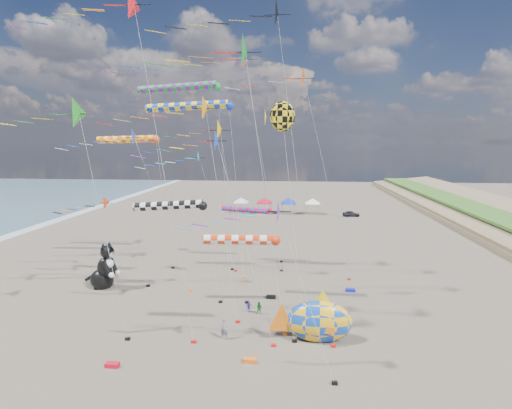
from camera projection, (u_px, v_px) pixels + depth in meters
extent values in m
plane|color=brown|center=(210.00, 382.00, 24.99)|extent=(260.00, 260.00, 0.00)
cone|color=black|center=(286.00, 12.00, 33.47)|extent=(2.31, 2.48, 2.55)
cylinder|color=#B2B2B2|center=(300.00, 165.00, 35.32)|extent=(2.77, 0.02, 25.63)
cube|color=black|center=(312.00, 302.00, 37.16)|extent=(0.36, 0.24, 0.20)
cone|color=purple|center=(301.00, 213.00, 23.24)|extent=(1.57, 1.68, 1.73)
cylinder|color=#B2B2B2|center=(318.00, 301.00, 23.96)|extent=(2.28, 0.02, 10.77)
cube|color=black|center=(335.00, 383.00, 24.68)|extent=(0.36, 0.24, 0.20)
cone|color=blue|center=(234.00, 140.00, 27.22)|extent=(1.52, 1.63, 1.68)
cylinder|color=#B2B2B2|center=(255.00, 247.00, 28.25)|extent=(2.83, 0.02, 14.99)
cube|color=black|center=(274.00, 345.00, 29.27)|extent=(0.36, 0.24, 0.20)
cone|color=#08A8B4|center=(214.00, 157.00, 44.47)|extent=(1.57, 1.68, 1.73)
cylinder|color=#B2B2B2|center=(225.00, 216.00, 45.38)|extent=(2.34, 0.02, 13.16)
cube|color=black|center=(236.00, 271.00, 46.27)|extent=(0.36, 0.24, 0.20)
cone|color=red|center=(121.00, 204.00, 40.34)|extent=(1.44, 1.55, 1.59)
cylinder|color=#B2B2B2|center=(135.00, 246.00, 40.89)|extent=(2.53, 0.02, 8.69)
cube|color=black|center=(148.00, 286.00, 41.43)|extent=(0.36, 0.24, 0.20)
cone|color=#E02048|center=(253.00, 59.00, 42.97)|extent=(2.96, 3.17, 3.27)
cylinder|color=#B2B2B2|center=(268.00, 169.00, 44.66)|extent=(3.29, 0.02, 23.75)
cube|color=black|center=(281.00, 270.00, 46.33)|extent=(0.36, 0.24, 0.20)
cone|color=#C54812|center=(319.00, 78.00, 40.45)|extent=(2.34, 2.51, 2.58)
cylinder|color=#B2B2B2|center=(334.00, 183.00, 41.92)|extent=(3.79, 0.02, 21.29)
cube|color=black|center=(349.00, 279.00, 43.37)|extent=(0.36, 0.24, 0.20)
cone|color=green|center=(92.00, 114.00, 27.79)|extent=(2.15, 2.30, 2.37)
cylinder|color=#B2B2B2|center=(110.00, 232.00, 29.01)|extent=(1.76, 0.02, 16.82)
cube|color=black|center=(128.00, 339.00, 30.21)|extent=(0.36, 0.24, 0.20)
cone|color=red|center=(135.00, 2.00, 26.43)|extent=(2.42, 2.59, 2.67)
cylinder|color=#B2B2B2|center=(166.00, 183.00, 28.13)|extent=(3.42, 0.02, 24.01)
cube|color=black|center=(194.00, 341.00, 29.81)|extent=(0.36, 0.24, 0.20)
cone|color=blue|center=(147.00, 137.00, 38.14)|extent=(1.73, 1.85, 1.90)
cylinder|color=#B2B2B2|center=(170.00, 216.00, 39.15)|extent=(4.00, 0.02, 15.37)
cube|color=black|center=(191.00, 290.00, 40.14)|extent=(0.36, 0.24, 0.20)
cone|color=yellow|center=(228.00, 130.00, 41.65)|extent=(2.22, 2.38, 2.45)
cylinder|color=#B2B2B2|center=(236.00, 206.00, 42.82)|extent=(1.64, 0.02, 16.12)
cube|color=black|center=(244.00, 277.00, 43.97)|extent=(0.36, 0.24, 0.20)
cone|color=orange|center=(204.00, 107.00, 30.68)|extent=(1.94, 2.08, 2.14)
cylinder|color=#B2B2B2|center=(222.00, 219.00, 31.92)|extent=(2.54, 0.02, 17.50)
cube|color=black|center=(238.00, 321.00, 33.14)|extent=(0.36, 0.24, 0.20)
cone|color=#158426|center=(259.00, 47.00, 27.87)|extent=(2.48, 2.65, 2.74)
cylinder|color=#B2B2B2|center=(273.00, 199.00, 29.43)|extent=(2.07, 0.02, 21.43)
cube|color=black|center=(285.00, 334.00, 30.98)|extent=(0.36, 0.24, 0.20)
cylinder|color=#1333C0|center=(187.00, 106.00, 34.87)|extent=(7.50, 0.75, 0.75)
sphere|color=#1333C0|center=(229.00, 106.00, 34.52)|extent=(0.79, 0.79, 0.79)
cylinder|color=#B2B2B2|center=(238.00, 208.00, 35.84)|extent=(1.52, 0.02, 17.96)
cube|color=black|center=(247.00, 302.00, 37.14)|extent=(0.36, 0.24, 0.20)
cylinder|color=red|center=(246.00, 210.00, 49.24)|extent=(5.90, 0.64, 0.64)
sphere|color=red|center=(269.00, 210.00, 48.97)|extent=(0.68, 0.68, 0.68)
cylinder|color=#B2B2B2|center=(275.00, 236.00, 49.41)|extent=(1.52, 0.02, 6.59)
cube|color=black|center=(281.00, 261.00, 49.83)|extent=(0.36, 0.24, 0.20)
cylinder|color=#F35014|center=(127.00, 139.00, 45.54)|extent=(6.80, 0.82, 0.82)
sphere|color=#F35014|center=(156.00, 139.00, 45.22)|extent=(0.87, 0.87, 0.87)
cylinder|color=#B2B2B2|center=(165.00, 205.00, 46.32)|extent=(1.52, 0.02, 15.16)
cube|color=black|center=(173.00, 267.00, 47.41)|extent=(0.36, 0.24, 0.20)
cylinder|color=red|center=(239.00, 240.00, 29.07)|extent=(5.31, 0.71, 0.71)
sphere|color=red|center=(275.00, 240.00, 28.83)|extent=(0.75, 0.75, 0.75)
cylinder|color=#B2B2B2|center=(285.00, 292.00, 29.36)|extent=(1.52, 0.02, 7.82)
cube|color=black|center=(295.00, 341.00, 29.88)|extent=(0.36, 0.24, 0.20)
cylinder|color=green|center=(177.00, 87.00, 44.15)|extent=(8.94, 0.89, 0.89)
sphere|color=green|center=(217.00, 87.00, 43.73)|extent=(0.93, 0.93, 0.93)
cylinder|color=#B2B2B2|center=(225.00, 182.00, 45.28)|extent=(1.52, 0.02, 20.84)
cube|color=black|center=(232.00, 269.00, 46.80)|extent=(0.36, 0.24, 0.20)
cylinder|color=black|center=(169.00, 205.00, 36.27)|extent=(6.33, 0.78, 0.78)
sphere|color=black|center=(203.00, 206.00, 35.98)|extent=(0.82, 0.82, 0.82)
cylinder|color=#B2B2B2|center=(212.00, 255.00, 36.62)|extent=(1.52, 0.02, 9.15)
cube|color=black|center=(221.00, 302.00, 37.24)|extent=(0.36, 0.24, 0.20)
ellipsoid|color=yellow|center=(282.00, 116.00, 35.20)|extent=(2.20, 0.40, 2.64)
cone|color=yellow|center=(266.00, 117.00, 35.34)|extent=(0.12, 1.80, 1.80)
cylinder|color=#B2B2B2|center=(292.00, 214.00, 35.45)|extent=(2.03, 2.03, 17.09)
cube|color=black|center=(302.00, 309.00, 35.68)|extent=(0.36, 0.24, 0.20)
ellipsoid|color=#1247B6|center=(319.00, 321.00, 30.04)|extent=(5.14, 2.58, 3.29)
cone|color=orange|center=(281.00, 320.00, 30.31)|extent=(2.41, 0.43, 2.41)
cone|color=yellow|center=(323.00, 301.00, 29.77)|extent=(1.75, 0.33, 1.75)
cylinder|color=#B2B2B2|center=(335.00, 338.00, 29.60)|extent=(0.36, 1.04, 0.96)
cube|color=red|center=(333.00, 346.00, 29.18)|extent=(0.36, 0.24, 0.20)
imported|color=gray|center=(224.00, 329.00, 30.26)|extent=(0.61, 0.41, 1.66)
imported|color=#197221|center=(259.00, 308.00, 34.63)|extent=(0.64, 0.54, 1.16)
imported|color=#3630B1|center=(249.00, 307.00, 35.16)|extent=(0.62, 0.55, 1.01)
cube|color=#121AB8|center=(350.00, 290.00, 40.02)|extent=(0.90, 0.44, 0.30)
cube|color=orange|center=(250.00, 360.00, 27.13)|extent=(0.90, 0.44, 0.30)
cube|color=red|center=(112.00, 365.00, 26.59)|extent=(0.90, 0.44, 0.30)
cube|color=black|center=(271.00, 297.00, 38.26)|extent=(0.90, 0.44, 0.30)
cube|color=silver|center=(241.00, 202.00, 84.21)|extent=(3.00, 3.00, 0.15)
pyramid|color=silver|center=(241.00, 197.00, 84.05)|extent=(4.20, 4.20, 1.00)
cylinder|color=#999999|center=(234.00, 209.00, 83.23)|extent=(0.08, 0.08, 2.20)
cylinder|color=#999999|center=(246.00, 209.00, 82.99)|extent=(0.08, 0.08, 2.20)
cylinder|color=#999999|center=(236.00, 207.00, 85.79)|extent=(0.08, 0.08, 2.20)
cylinder|color=#999999|center=(248.00, 207.00, 85.55)|extent=(0.08, 0.08, 2.20)
cube|color=red|center=(265.00, 203.00, 83.75)|extent=(3.00, 3.00, 0.15)
pyramid|color=red|center=(265.00, 198.00, 83.59)|extent=(4.20, 4.20, 1.00)
cylinder|color=#999999|center=(258.00, 209.00, 82.77)|extent=(0.08, 0.08, 2.20)
cylinder|color=#999999|center=(270.00, 209.00, 82.53)|extent=(0.08, 0.08, 2.20)
cylinder|color=#999999|center=(259.00, 207.00, 85.33)|extent=(0.08, 0.08, 2.20)
cylinder|color=#999999|center=(271.00, 207.00, 85.08)|extent=(0.08, 0.08, 2.20)
cube|color=#1432CD|center=(288.00, 203.00, 83.28)|extent=(3.00, 3.00, 0.15)
pyramid|color=#1432CD|center=(288.00, 198.00, 83.12)|extent=(4.20, 4.20, 1.00)
cylinder|color=#999999|center=(282.00, 209.00, 82.30)|extent=(0.08, 0.08, 2.20)
cylinder|color=#999999|center=(295.00, 210.00, 82.06)|extent=(0.08, 0.08, 2.20)
cylinder|color=#999999|center=(282.00, 207.00, 84.86)|extent=(0.08, 0.08, 2.20)
cylinder|color=#999999|center=(295.00, 208.00, 84.62)|extent=(0.08, 0.08, 2.20)
cube|color=white|center=(313.00, 203.00, 82.82)|extent=(3.00, 3.00, 0.15)
pyramid|color=white|center=(313.00, 198.00, 82.65)|extent=(4.20, 4.20, 1.00)
cylinder|color=#999999|center=(306.00, 210.00, 81.84)|extent=(0.08, 0.08, 2.20)
cylinder|color=#999999|center=(319.00, 210.00, 81.59)|extent=(0.08, 0.08, 2.20)
cylinder|color=#999999|center=(306.00, 208.00, 84.39)|extent=(0.08, 0.08, 2.20)
cylinder|color=#999999|center=(318.00, 208.00, 84.15)|extent=(0.08, 0.08, 2.20)
imported|color=#26262D|center=(351.00, 214.00, 80.39)|extent=(3.48, 1.67, 1.15)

